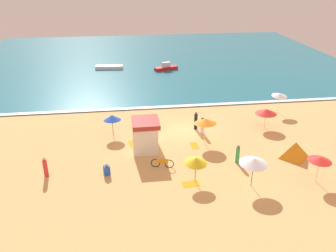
{
  "coord_description": "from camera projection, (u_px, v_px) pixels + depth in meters",
  "views": [
    {
      "loc": [
        -5.77,
        -29.95,
        14.48
      ],
      "look_at": [
        -1.8,
        -0.37,
        0.8
      ],
      "focal_mm": 37.91,
      "sensor_mm": 36.0,
      "label": 1
    }
  ],
  "objects": [
    {
      "name": "beach_umbrella_1",
      "position": [
        320.0,
        159.0,
        25.14
      ],
      "size": [
        2.11,
        2.1,
        2.05
      ],
      "color": "silver",
      "rests_on": "ground_plane"
    },
    {
      "name": "beach_umbrella_0",
      "position": [
        205.0,
        121.0,
        30.65
      ],
      "size": [
        2.36,
        2.38,
        2.39
      ],
      "color": "silver",
      "rests_on": "ground_plane"
    },
    {
      "name": "lifeguard_cabana",
      "position": [
        146.0,
        135.0,
        29.77
      ],
      "size": [
        2.28,
        2.61,
        2.73
      ],
      "color": "white",
      "rests_on": "ground_plane"
    },
    {
      "name": "ground_plane",
      "position": [
        186.0,
        131.0,
        33.72
      ],
      "size": [
        60.0,
        60.0,
        0.0
      ],
      "primitive_type": "plane",
      "color": "#E5B26B"
    },
    {
      "name": "beach_towel_0",
      "position": [
        191.0,
        184.0,
        25.59
      ],
      "size": [
        1.29,
        0.93,
        0.01
      ],
      "color": "orange",
      "rests_on": "ground_plane"
    },
    {
      "name": "small_boat_1",
      "position": [
        109.0,
        67.0,
        53.27
      ],
      "size": [
        4.11,
        1.48,
        0.49
      ],
      "color": "white",
      "rests_on": "ocean_water"
    },
    {
      "name": "beach_umbrella_2",
      "position": [
        196.0,
        160.0,
        25.23
      ],
      "size": [
        2.11,
        2.13,
        2.05
      ],
      "color": "#4C3823",
      "rests_on": "ground_plane"
    },
    {
      "name": "beachgoer_0",
      "position": [
        107.0,
        170.0,
        26.6
      ],
      "size": [
        0.54,
        0.54,
        0.93
      ],
      "color": "blue",
      "rests_on": "ground_plane"
    },
    {
      "name": "beachgoer_3",
      "position": [
        202.0,
        126.0,
        32.92
      ],
      "size": [
        0.4,
        0.4,
        1.64
      ],
      "color": "white",
      "rests_on": "ground_plane"
    },
    {
      "name": "beach_umbrella_6",
      "position": [
        254.0,
        161.0,
        24.57
      ],
      "size": [
        2.41,
        2.43,
        2.31
      ],
      "color": "#4C3823",
      "rests_on": "ground_plane"
    },
    {
      "name": "beach_umbrella_4",
      "position": [
        280.0,
        95.0,
        37.08
      ],
      "size": [
        2.01,
        2.03,
        2.26
      ],
      "color": "silver",
      "rests_on": "ground_plane"
    },
    {
      "name": "beach_umbrella_7",
      "position": [
        112.0,
        118.0,
        32.12
      ],
      "size": [
        2.05,
        2.06,
        2.09
      ],
      "color": "#4C3823",
      "rests_on": "ground_plane"
    },
    {
      "name": "beach_umbrella_5",
      "position": [
        266.0,
        111.0,
        33.8
      ],
      "size": [
        2.39,
        2.39,
        1.92
      ],
      "color": "silver",
      "rests_on": "ground_plane"
    },
    {
      "name": "ocean_water",
      "position": [
        156.0,
        59.0,
        58.93
      ],
      "size": [
        60.0,
        44.0,
        0.1
      ],
      "primitive_type": "cube",
      "color": "teal",
      "rests_on": "ground_plane"
    },
    {
      "name": "beachgoer_1",
      "position": [
        238.0,
        154.0,
        28.08
      ],
      "size": [
        0.43,
        0.43,
        1.55
      ],
      "color": "green",
      "rests_on": "ground_plane"
    },
    {
      "name": "parked_bicycle",
      "position": [
        162.0,
        163.0,
        27.57
      ],
      "size": [
        1.78,
        0.48,
        0.76
      ],
      "color": "black",
      "rests_on": "ground_plane"
    },
    {
      "name": "beachgoer_2",
      "position": [
        45.0,
        168.0,
        26.23
      ],
      "size": [
        0.46,
        0.46,
        1.6
      ],
      "color": "red",
      "rests_on": "ground_plane"
    },
    {
      "name": "beachgoer_4",
      "position": [
        196.0,
        121.0,
        33.79
      ],
      "size": [
        0.45,
        0.45,
        1.78
      ],
      "color": "black",
      "rests_on": "ground_plane"
    },
    {
      "name": "beach_towel_1",
      "position": [
        194.0,
        146.0,
        31.01
      ],
      "size": [
        0.69,
        1.26,
        0.01
      ],
      "color": "orange",
      "rests_on": "ground_plane"
    },
    {
      "name": "beach_tent",
      "position": [
        295.0,
        150.0,
        28.77
      ],
      "size": [
        1.95,
        1.74,
        1.43
      ],
      "color": "orange",
      "rests_on": "ground_plane"
    },
    {
      "name": "small_boat_0",
      "position": [
        166.0,
        67.0,
        52.69
      ],
      "size": [
        3.6,
        2.04,
        1.15
      ],
      "color": "red",
      "rests_on": "ocean_water"
    },
    {
      "name": "beach_towel_2",
      "position": [
        134.0,
        144.0,
        31.29
      ],
      "size": [
        1.03,
        1.65,
        0.01
      ],
      "color": "orange",
      "rests_on": "ground_plane"
    },
    {
      "name": "wave_breaker_foam",
      "position": [
        176.0,
        106.0,
        39.35
      ],
      "size": [
        57.0,
        0.7,
        0.01
      ],
      "primitive_type": "cube",
      "color": "white",
      "rests_on": "ocean_water"
    }
  ]
}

